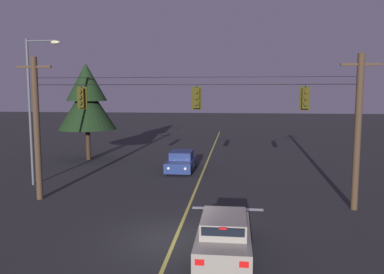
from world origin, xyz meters
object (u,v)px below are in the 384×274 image
Objects in this scene: traffic_light_centre at (305,98)px; tree_verge_near at (87,100)px; street_lamp_corner at (34,99)px; car_oncoming_lead at (181,161)px; traffic_light_left_inner at (196,98)px; car_waiting_near_lane at (224,235)px; traffic_light_leftmost at (81,98)px.

traffic_light_centre is 19.45m from tree_verge_near.
street_lamp_corner is 1.09× the size of tree_verge_near.
traffic_light_centre is at bearing -37.74° from tree_verge_near.
tree_verge_near is at bearing 142.26° from traffic_light_centre.
traffic_light_centre reaches higher than car_oncoming_lead.
traffic_light_left_inner reaches higher than car_waiting_near_lane.
car_oncoming_lead is at bearing 103.83° from car_waiting_near_lane.
traffic_light_leftmost is 0.28× the size of car_oncoming_lead.
traffic_light_leftmost is at bearing -35.83° from street_lamp_corner.
traffic_light_centre is at bearing -49.51° from car_oncoming_lead.
car_oncoming_lead is 10.06m from tree_verge_near.
street_lamp_corner is at bearing -88.02° from tree_verge_near.
traffic_light_leftmost is at bearing 141.83° from car_waiting_near_lane.
street_lamp_corner reaches higher than traffic_light_centre.
car_waiting_near_lane is 0.55× the size of tree_verge_near.
traffic_light_leftmost is at bearing 180.00° from traffic_light_centre.
street_lamp_corner reaches higher than tree_verge_near.
traffic_light_centre is at bearing 0.00° from traffic_light_left_inner.
traffic_light_leftmost is 12.71m from tree_verge_near.
traffic_light_leftmost is 10.44m from car_waiting_near_lane.
tree_verge_near reaches higher than car_oncoming_lead.
traffic_light_leftmost is 5.81m from traffic_light_left_inner.
traffic_light_centre is 11.80m from car_oncoming_lead.
car_waiting_near_lane is 0.98× the size of car_oncoming_lead.
street_lamp_corner is (-8.02, -5.28, 4.49)m from car_oncoming_lead.
traffic_light_centre is 0.28× the size of car_waiting_near_lane.
car_oncoming_lead is (-1.91, 8.25, -4.64)m from traffic_light_left_inner.
traffic_light_left_inner is 1.00× the size of traffic_light_centre.
car_waiting_near_lane is at bearing -56.31° from tree_verge_near.
traffic_light_left_inner is at bearing -76.98° from car_oncoming_lead.
tree_verge_near is (-4.43, 11.90, -0.33)m from traffic_light_leftmost.
traffic_light_centre is at bearing 0.00° from traffic_light_leftmost.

